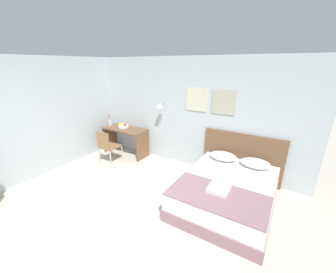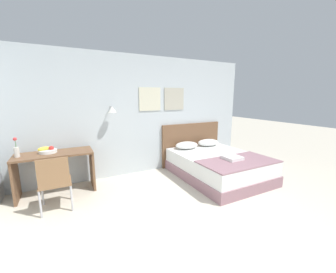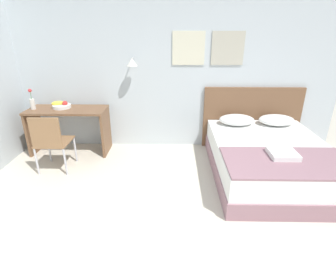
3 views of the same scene
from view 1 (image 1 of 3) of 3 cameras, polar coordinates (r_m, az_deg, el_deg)
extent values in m
plane|color=beige|center=(3.65, -20.66, -24.86)|extent=(24.00, 24.00, 0.00)
cube|color=silver|center=(5.09, 4.29, 6.39)|extent=(5.82, 0.06, 2.65)
cube|color=beige|center=(4.84, 7.93, 10.09)|extent=(0.52, 0.02, 0.52)
cube|color=#B7B29E|center=(4.63, 15.17, 9.18)|extent=(0.52, 0.02, 0.52)
cylinder|color=#B2B2B7|center=(5.22, -1.65, 9.29)|extent=(0.02, 0.16, 0.02)
cone|color=white|center=(5.16, -2.19, 8.59)|extent=(0.17, 0.17, 0.12)
cube|color=gray|center=(4.15, 15.73, -16.18)|extent=(1.57, 2.03, 0.22)
cube|color=white|center=(4.00, 16.07, -13.19)|extent=(1.54, 1.99, 0.29)
cube|color=brown|center=(4.83, 19.71, -5.37)|extent=(1.69, 0.06, 1.08)
ellipsoid|color=white|center=(4.62, 15.07, -5.26)|extent=(0.57, 0.40, 0.16)
ellipsoid|color=white|center=(4.52, 23.06, -6.84)|extent=(0.57, 0.40, 0.16)
cube|color=gray|center=(3.44, 13.50, -15.75)|extent=(1.53, 0.81, 0.02)
cube|color=white|center=(3.54, 13.87, -13.89)|extent=(0.33, 0.33, 0.06)
cube|color=brown|center=(5.89, -11.86, 2.06)|extent=(1.28, 0.56, 0.03)
cube|color=brown|center=(6.43, -15.67, -0.37)|extent=(0.04, 0.52, 0.73)
cube|color=brown|center=(5.64, -6.96, -2.62)|extent=(0.04, 0.52, 0.73)
cube|color=#8E6642|center=(5.61, -15.77, -2.60)|extent=(0.46, 0.46, 0.02)
cube|color=#8E6642|center=(5.40, -17.62, -1.07)|extent=(0.42, 0.03, 0.44)
cylinder|color=#B7B7BC|center=(5.97, -15.51, -3.53)|extent=(0.03, 0.03, 0.42)
cylinder|color=#B7B7BC|center=(5.69, -12.59, -4.44)|extent=(0.03, 0.03, 0.42)
cylinder|color=#B7B7BC|center=(5.72, -18.52, -4.89)|extent=(0.03, 0.03, 0.42)
cylinder|color=#B7B7BC|center=(5.43, -15.62, -5.92)|extent=(0.03, 0.03, 0.42)
cylinder|color=silver|center=(5.98, -12.23, 2.75)|extent=(0.29, 0.29, 0.05)
sphere|color=red|center=(5.94, -11.81, 3.13)|extent=(0.09, 0.09, 0.09)
ellipsoid|color=yellow|center=(6.01, -12.64, 3.32)|extent=(0.22, 0.15, 0.07)
cylinder|color=silver|center=(6.22, -15.73, 3.64)|extent=(0.08, 0.08, 0.17)
cylinder|color=#3D7538|center=(6.18, -15.86, 5.01)|extent=(0.01, 0.01, 0.14)
sphere|color=#DB3838|center=(6.16, -15.92, 5.64)|extent=(0.06, 0.06, 0.06)
camera|label=2|loc=(3.78, -57.46, -0.56)|focal=22.00mm
camera|label=3|loc=(2.20, -57.83, -2.75)|focal=28.00mm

